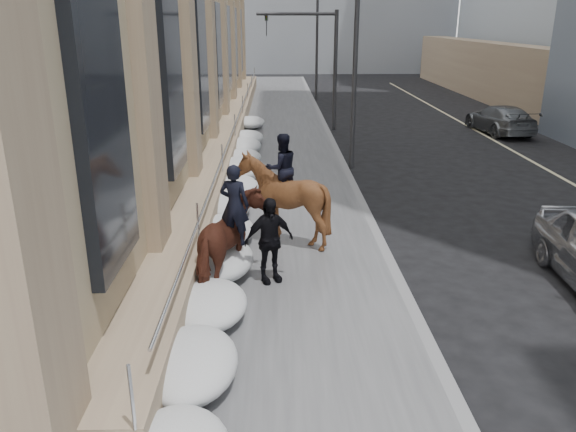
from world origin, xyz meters
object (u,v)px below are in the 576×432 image
Objects in this scene: mounted_horse_right at (282,196)px; pedestrian at (269,240)px; mounted_horse_left at (232,240)px; car_grey at (500,119)px.

pedestrian is at bearing 60.87° from mounted_horse_right.
mounted_horse_right is (1.08, 2.49, 0.17)m from mounted_horse_left.
mounted_horse_left is 1.39× the size of pedestrian.
mounted_horse_right is 18.87m from car_grey.
mounted_horse_left is at bearing 171.93° from pedestrian.
mounted_horse_left reaches higher than car_grey.
mounted_horse_right reaches higher than pedestrian.
car_grey is (11.67, 17.32, -0.36)m from pedestrian.
car_grey is at bearing -148.73° from mounted_horse_right.
pedestrian is (-0.30, -2.27, -0.27)m from mounted_horse_right.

